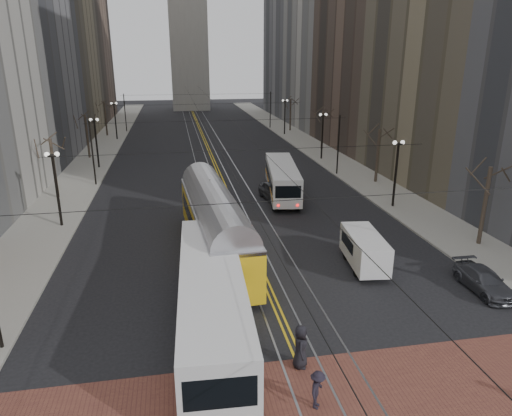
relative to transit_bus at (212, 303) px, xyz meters
name	(u,v)px	position (x,y,z in m)	size (l,w,h in m)	color
ground	(293,345)	(3.50, -1.52, -1.68)	(260.00, 260.00, 0.00)	black
sidewalk_left	(97,156)	(-11.50, 43.48, -1.61)	(5.00, 140.00, 0.15)	gray
sidewalk_right	(315,148)	(18.50, 43.48, -1.61)	(5.00, 140.00, 0.15)	gray
crosswalk_band	(320,408)	(3.50, -5.52, -1.68)	(25.00, 6.00, 0.01)	brown
streetcar_rails	(210,153)	(3.50, 43.48, -1.68)	(4.80, 130.00, 0.02)	gray
centre_lines	(210,153)	(3.50, 43.48, -1.67)	(0.42, 130.00, 0.01)	gold
building_left_far	(61,18)	(-22.00, 84.48, 18.32)	(16.00, 20.00, 40.00)	brown
building_right_mid	(391,23)	(29.00, 44.48, 15.32)	(16.00, 20.00, 34.00)	brown
building_right_far	(309,21)	(29.00, 84.48, 18.32)	(16.00, 20.00, 40.00)	slate
lamp_posts	(222,157)	(3.50, 27.23, 1.12)	(27.60, 57.20, 5.60)	black
street_trees	(216,145)	(3.50, 33.73, 1.12)	(31.68, 53.28, 5.60)	#382D23
trolley_wires	(216,137)	(3.50, 33.31, 2.09)	(25.96, 120.00, 6.60)	black
transit_bus	(212,303)	(0.00, 0.00, 0.00)	(2.80, 13.45, 3.36)	silver
streetcar	(215,229)	(1.00, 9.13, 0.12)	(2.84, 15.27, 3.60)	yellow
rear_bus	(282,180)	(8.50, 21.77, -0.19)	(2.48, 11.41, 2.98)	silver
cargo_van	(364,251)	(9.89, 5.60, -0.61)	(1.87, 4.86, 2.15)	silver
sedan_grey	(274,191)	(7.50, 20.48, -0.88)	(1.90, 4.71, 1.61)	#43444B
sedan_parked	(484,281)	(15.30, 1.57, -1.07)	(1.72, 4.23, 1.23)	#414349
pedestrian_a	(301,346)	(3.42, -3.02, -0.70)	(0.95, 0.62, 1.94)	black
pedestrian_d	(317,390)	(3.40, -5.44, -0.90)	(1.00, 0.57, 1.55)	black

